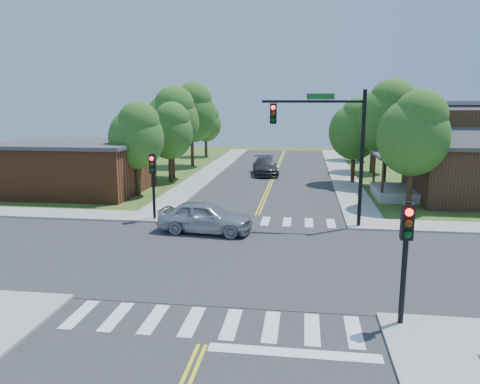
# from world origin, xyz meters

# --- Properties ---
(ground) EXTENTS (100.00, 100.00, 0.00)m
(ground) POSITION_xyz_m (0.00, 0.00, 0.00)
(ground) COLOR #355119
(ground) RESTS_ON ground
(road_ns) EXTENTS (10.00, 90.00, 0.04)m
(road_ns) POSITION_xyz_m (0.00, 0.00, 0.02)
(road_ns) COLOR #2D2D30
(road_ns) RESTS_ON ground
(road_ew) EXTENTS (90.00, 10.00, 0.04)m
(road_ew) POSITION_xyz_m (0.00, 0.00, 0.03)
(road_ew) COLOR #2D2D30
(road_ew) RESTS_ON ground
(intersection_patch) EXTENTS (10.20, 10.20, 0.06)m
(intersection_patch) POSITION_xyz_m (0.00, 0.00, 0.00)
(intersection_patch) COLOR #2D2D30
(intersection_patch) RESTS_ON ground
(sidewalk_nw) EXTENTS (40.00, 40.00, 0.14)m
(sidewalk_nw) POSITION_xyz_m (-15.82, 15.82, 0.07)
(sidewalk_nw) COLOR #9E9B93
(sidewalk_nw) RESTS_ON ground
(crosswalk_north) EXTENTS (8.85, 2.00, 0.01)m
(crosswalk_north) POSITION_xyz_m (0.00, 6.20, 0.05)
(crosswalk_north) COLOR white
(crosswalk_north) RESTS_ON ground
(crosswalk_south) EXTENTS (8.85, 2.00, 0.01)m
(crosswalk_south) POSITION_xyz_m (0.00, -6.20, 0.05)
(crosswalk_south) COLOR white
(crosswalk_south) RESTS_ON ground
(centerline) EXTENTS (0.30, 90.00, 0.01)m
(centerline) POSITION_xyz_m (0.00, 0.00, 0.05)
(centerline) COLOR yellow
(centerline) RESTS_ON ground
(stop_bar) EXTENTS (4.60, 0.45, 0.09)m
(stop_bar) POSITION_xyz_m (2.50, -7.60, 0.00)
(stop_bar) COLOR white
(stop_bar) RESTS_ON ground
(signal_mast_ne) EXTENTS (5.30, 0.42, 7.20)m
(signal_mast_ne) POSITION_xyz_m (3.91, 5.59, 4.85)
(signal_mast_ne) COLOR black
(signal_mast_ne) RESTS_ON ground
(signal_pole_se) EXTENTS (0.34, 0.42, 3.80)m
(signal_pole_se) POSITION_xyz_m (5.60, -5.62, 2.66)
(signal_pole_se) COLOR black
(signal_pole_se) RESTS_ON ground
(signal_pole_nw) EXTENTS (0.34, 0.42, 3.80)m
(signal_pole_nw) POSITION_xyz_m (-5.60, 5.58, 2.66)
(signal_pole_nw) COLOR black
(signal_pole_nw) RESTS_ON ground
(building_nw) EXTENTS (10.40, 8.40, 3.73)m
(building_nw) POSITION_xyz_m (-14.20, 13.20, 1.88)
(building_nw) COLOR brown
(building_nw) RESTS_ON ground
(tree_e_a) EXTENTS (4.33, 4.11, 7.36)m
(tree_e_a) POSITION_xyz_m (9.26, 10.58, 4.82)
(tree_e_a) COLOR #382314
(tree_e_a) RESTS_ON ground
(tree_e_b) EXTENTS (4.91, 4.66, 8.34)m
(tree_e_b) POSITION_xyz_m (8.98, 18.37, 5.47)
(tree_e_b) COLOR #382314
(tree_e_b) RESTS_ON ground
(tree_e_c) EXTENTS (4.52, 4.29, 7.68)m
(tree_e_c) POSITION_xyz_m (9.06, 25.98, 5.03)
(tree_e_c) COLOR #382314
(tree_e_c) RESTS_ON ground
(tree_e_d) EXTENTS (4.22, 4.00, 7.17)m
(tree_e_d) POSITION_xyz_m (8.90, 35.09, 4.69)
(tree_e_d) COLOR #382314
(tree_e_d) RESTS_ON ground
(tree_w_a) EXTENTS (3.91, 3.71, 6.64)m
(tree_w_a) POSITION_xyz_m (-8.97, 12.49, 4.35)
(tree_w_a) COLOR #382314
(tree_w_a) RESTS_ON ground
(tree_w_b) EXTENTS (4.67, 4.44, 7.94)m
(tree_w_b) POSITION_xyz_m (-8.58, 20.20, 5.20)
(tree_w_b) COLOR #382314
(tree_w_b) RESTS_ON ground
(tree_w_c) EXTENTS (5.05, 4.79, 8.58)m
(tree_w_c) POSITION_xyz_m (-8.77, 28.14, 5.62)
(tree_w_c) COLOR #382314
(tree_w_c) RESTS_ON ground
(tree_w_d) EXTENTS (3.75, 3.57, 6.38)m
(tree_w_d) POSITION_xyz_m (-9.16, 36.85, 4.18)
(tree_w_d) COLOR #382314
(tree_w_d) RESTS_ON ground
(tree_house) EXTENTS (4.10, 3.89, 6.96)m
(tree_house) POSITION_xyz_m (6.69, 19.39, 4.56)
(tree_house) COLOR #382314
(tree_house) RESTS_ON ground
(tree_bldg) EXTENTS (3.89, 3.69, 6.61)m
(tree_bldg) POSITION_xyz_m (-8.33, 18.53, 4.33)
(tree_bldg) COLOR #382314
(tree_bldg) RESTS_ON ground
(car_silver) EXTENTS (2.96, 5.21, 1.63)m
(car_silver) POSITION_xyz_m (-2.23, 3.50, 0.82)
(car_silver) COLOR #B8BABF
(car_silver) RESTS_ON ground
(car_dgrey) EXTENTS (3.71, 5.93, 1.54)m
(car_dgrey) POSITION_xyz_m (-0.82, 23.12, 0.77)
(car_dgrey) COLOR #313336
(car_dgrey) RESTS_ON ground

